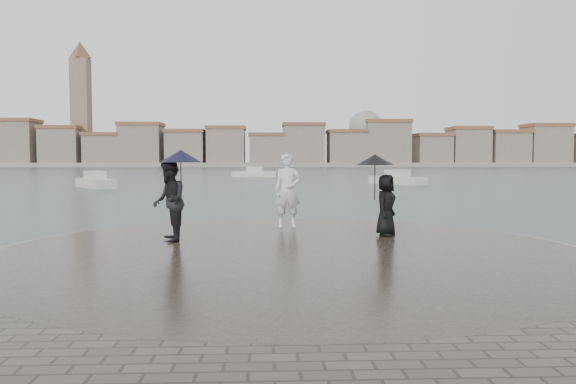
{
  "coord_description": "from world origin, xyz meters",
  "views": [
    {
      "loc": [
        -0.52,
        -7.85,
        2.19
      ],
      "look_at": [
        0.0,
        4.8,
        1.45
      ],
      "focal_mm": 35.0,
      "sensor_mm": 36.0,
      "label": 1
    }
  ],
  "objects": [
    {
      "name": "visitor_left",
      "position": [
        -2.6,
        4.66,
        1.46
      ],
      "size": [
        1.17,
        1.09,
        2.04
      ],
      "color": "black",
      "rests_on": "quay_tip"
    },
    {
      "name": "quay_tip",
      "position": [
        0.0,
        3.5,
        0.18
      ],
      "size": [
        11.9,
        11.9,
        0.36
      ],
      "primitive_type": "cylinder",
      "color": "#2D261E",
      "rests_on": "ground"
    },
    {
      "name": "kerb_ring",
      "position": [
        0.0,
        3.5,
        0.16
      ],
      "size": [
        12.5,
        12.5,
        0.32
      ],
      "primitive_type": "cylinder",
      "color": "gray",
      "rests_on": "ground"
    },
    {
      "name": "far_skyline",
      "position": [
        -6.29,
        160.71,
        5.61
      ],
      "size": [
        260.0,
        20.0,
        37.0
      ],
      "color": "gray",
      "rests_on": "ground"
    },
    {
      "name": "visitor_right",
      "position": [
        2.28,
        5.4,
        1.44
      ],
      "size": [
        1.1,
        1.0,
        1.95
      ],
      "color": "black",
      "rests_on": "quay_tip"
    },
    {
      "name": "boats",
      "position": [
        -1.44,
        45.91,
        0.38
      ],
      "size": [
        28.93,
        29.45,
        1.5
      ],
      "color": "beige",
      "rests_on": "ground"
    },
    {
      "name": "ground",
      "position": [
        0.0,
        0.0,
        0.0
      ],
      "size": [
        400.0,
        400.0,
        0.0
      ],
      "primitive_type": "plane",
      "color": "#2B3835",
      "rests_on": "ground"
    },
    {
      "name": "statue",
      "position": [
        0.09,
        7.2,
        1.35
      ],
      "size": [
        0.76,
        0.53,
        1.98
      ],
      "primitive_type": "imported",
      "rotation": [
        0.0,
        0.0,
        0.07
      ],
      "color": "silver",
      "rests_on": "quay_tip"
    }
  ]
}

